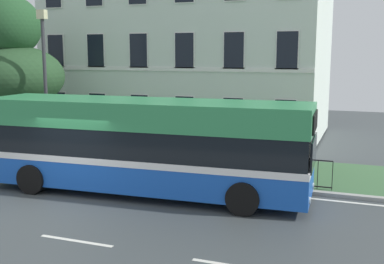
{
  "coord_description": "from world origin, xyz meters",
  "views": [
    {
      "loc": [
        8.4,
        -11.03,
        4.47
      ],
      "look_at": [
        2.74,
        4.24,
        1.77
      ],
      "focal_mm": 44.46,
      "sensor_mm": 36.0,
      "label": 1
    }
  ],
  "objects_px": {
    "single_decker_bus": "(144,145)",
    "litter_bin": "(287,167)",
    "evergreen_tree": "(15,96)",
    "georgian_townhouse": "(193,28)",
    "street_lamp_post": "(45,75)"
  },
  "relations": [
    {
      "from": "georgian_townhouse",
      "to": "single_decker_bus",
      "type": "bearing_deg",
      "value": -77.31
    },
    {
      "from": "evergreen_tree",
      "to": "litter_bin",
      "type": "bearing_deg",
      "value": -5.42
    },
    {
      "from": "single_decker_bus",
      "to": "litter_bin",
      "type": "distance_m",
      "value": 4.93
    },
    {
      "from": "evergreen_tree",
      "to": "litter_bin",
      "type": "distance_m",
      "value": 12.52
    },
    {
      "from": "evergreen_tree",
      "to": "single_decker_bus",
      "type": "xyz_separation_m",
      "value": [
        8.15,
        -3.63,
        -1.0
      ]
    },
    {
      "from": "single_decker_bus",
      "to": "street_lamp_post",
      "type": "height_order",
      "value": "street_lamp_post"
    },
    {
      "from": "georgian_townhouse",
      "to": "single_decker_bus",
      "type": "distance_m",
      "value": 12.5
    },
    {
      "from": "single_decker_bus",
      "to": "evergreen_tree",
      "type": "bearing_deg",
      "value": 153.25
    },
    {
      "from": "street_lamp_post",
      "to": "single_decker_bus",
      "type": "bearing_deg",
      "value": -24.47
    },
    {
      "from": "evergreen_tree",
      "to": "single_decker_bus",
      "type": "bearing_deg",
      "value": -24.03
    },
    {
      "from": "georgian_townhouse",
      "to": "evergreen_tree",
      "type": "height_order",
      "value": "georgian_townhouse"
    },
    {
      "from": "georgian_townhouse",
      "to": "street_lamp_post",
      "type": "xyz_separation_m",
      "value": [
        -3.08,
        -8.89,
        -2.2
      ]
    },
    {
      "from": "single_decker_bus",
      "to": "litter_bin",
      "type": "height_order",
      "value": "single_decker_bus"
    },
    {
      "from": "single_decker_bus",
      "to": "litter_bin",
      "type": "xyz_separation_m",
      "value": [
        4.17,
        2.47,
        -0.94
      ]
    },
    {
      "from": "evergreen_tree",
      "to": "single_decker_bus",
      "type": "distance_m",
      "value": 8.98
    }
  ]
}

